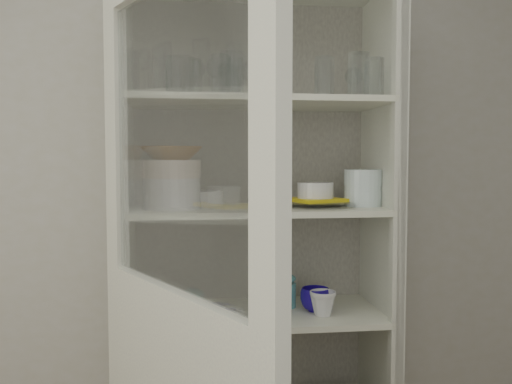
% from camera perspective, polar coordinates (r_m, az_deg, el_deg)
% --- Properties ---
extents(wall_back, '(3.60, 0.02, 2.60)m').
position_cam_1_polar(wall_back, '(2.26, -5.74, -0.10)').
color(wall_back, '#A7A491').
rests_on(wall_back, ground).
extents(pantry_cabinet, '(1.00, 0.45, 2.10)m').
position_cam_1_polar(pantry_cabinet, '(2.16, -0.20, -9.89)').
color(pantry_cabinet, beige).
rests_on(pantry_cabinet, floor).
extents(cupboard_door, '(0.46, 0.81, 2.00)m').
position_cam_1_polar(cupboard_door, '(1.52, -8.32, -18.56)').
color(cupboard_door, beige).
rests_on(cupboard_door, floor).
extents(tumbler_0, '(0.07, 0.07, 0.13)m').
position_cam_1_polar(tumbler_0, '(1.93, -8.54, 11.94)').
color(tumbler_0, silver).
rests_on(tumbler_0, shelf_glass).
extents(tumbler_1, '(0.08, 0.08, 0.14)m').
position_cam_1_polar(tumbler_1, '(1.92, -3.71, 12.14)').
color(tumbler_1, silver).
rests_on(tumbler_1, shelf_glass).
extents(tumbler_2, '(0.08, 0.08, 0.15)m').
position_cam_1_polar(tumbler_2, '(1.94, -2.68, 12.26)').
color(tumbler_2, silver).
rests_on(tumbler_2, shelf_glass).
extents(tumbler_3, '(0.09, 0.09, 0.16)m').
position_cam_1_polar(tumbler_3, '(1.93, 2.58, 12.34)').
color(tumbler_3, silver).
rests_on(tumbler_3, shelf_glass).
extents(tumbler_4, '(0.09, 0.09, 0.14)m').
position_cam_1_polar(tumbler_4, '(1.99, 7.20, 11.88)').
color(tumbler_4, silver).
rests_on(tumbler_4, shelf_glass).
extents(tumbler_5, '(0.10, 0.10, 0.16)m').
position_cam_1_polar(tumbler_5, '(2.00, 10.73, 11.99)').
color(tumbler_5, silver).
rests_on(tumbler_5, shelf_glass).
extents(tumbler_6, '(0.09, 0.09, 0.14)m').
position_cam_1_polar(tumbler_6, '(2.02, 12.33, 11.65)').
color(tumbler_6, silver).
rests_on(tumbler_6, shelf_glass).
extents(tumbler_7, '(0.10, 0.10, 0.15)m').
position_cam_1_polar(tumbler_7, '(2.04, -7.75, 11.83)').
color(tumbler_7, silver).
rests_on(tumbler_7, shelf_glass).
extents(tumbler_8, '(0.08, 0.08, 0.13)m').
position_cam_1_polar(tumbler_8, '(2.07, -3.16, 11.40)').
color(tumbler_8, silver).
rests_on(tumbler_8, shelf_glass).
extents(tumbler_9, '(0.09, 0.09, 0.15)m').
position_cam_1_polar(tumbler_9, '(2.05, -6.77, 11.71)').
color(tumbler_9, silver).
rests_on(tumbler_9, shelf_glass).
extents(tumbler_10, '(0.08, 0.08, 0.15)m').
position_cam_1_polar(tumbler_10, '(2.04, -2.40, 11.81)').
color(tumbler_10, silver).
rests_on(tumbler_10, shelf_glass).
extents(goblet_0, '(0.08, 0.08, 0.19)m').
position_cam_1_polar(goblet_0, '(2.17, -6.49, 11.78)').
color(goblet_0, silver).
rests_on(goblet_0, shelf_glass).
extents(goblet_1, '(0.08, 0.08, 0.18)m').
position_cam_1_polar(goblet_1, '(2.12, -4.16, 11.96)').
color(goblet_1, silver).
rests_on(goblet_1, shelf_glass).
extents(goblet_2, '(0.08, 0.08, 0.17)m').
position_cam_1_polar(goblet_2, '(2.15, -0.64, 11.68)').
color(goblet_2, silver).
rests_on(goblet_2, shelf_glass).
extents(goblet_3, '(0.07, 0.07, 0.16)m').
position_cam_1_polar(goblet_3, '(2.26, 10.23, 11.09)').
color(goblet_3, silver).
rests_on(goblet_3, shelf_glass).
extents(plate_stack_front, '(0.21, 0.21, 0.11)m').
position_cam_1_polar(plate_stack_front, '(1.97, -8.85, -0.15)').
color(plate_stack_front, silver).
rests_on(plate_stack_front, shelf_plates).
extents(plate_stack_back, '(0.22, 0.22, 0.06)m').
position_cam_1_polar(plate_stack_back, '(2.15, -6.40, -0.57)').
color(plate_stack_back, silver).
rests_on(plate_stack_back, shelf_plates).
extents(cream_bowl, '(0.26, 0.26, 0.06)m').
position_cam_1_polar(cream_bowl, '(1.97, -8.88, 2.41)').
color(cream_bowl, beige).
rests_on(cream_bowl, plate_stack_front).
extents(terracotta_bowl, '(0.27, 0.27, 0.05)m').
position_cam_1_polar(terracotta_bowl, '(1.97, -8.89, 4.06)').
color(terracotta_bowl, brown).
rests_on(terracotta_bowl, cream_bowl).
extents(glass_platter, '(0.37, 0.37, 0.02)m').
position_cam_1_polar(glass_platter, '(2.08, 6.26, -1.24)').
color(glass_platter, silver).
rests_on(glass_platter, shelf_plates).
extents(yellow_trivet, '(0.24, 0.24, 0.01)m').
position_cam_1_polar(yellow_trivet, '(2.08, 6.26, -0.81)').
color(yellow_trivet, yellow).
rests_on(yellow_trivet, glass_platter).
extents(white_ramekin, '(0.18, 0.18, 0.06)m').
position_cam_1_polar(white_ramekin, '(2.08, 6.27, 0.19)').
color(white_ramekin, silver).
rests_on(white_ramekin, yellow_trivet).
extents(grey_bowl_stack, '(0.14, 0.14, 0.14)m').
position_cam_1_polar(grey_bowl_stack, '(2.11, 11.20, 0.44)').
color(grey_bowl_stack, silver).
rests_on(grey_bowl_stack, shelf_plates).
extents(mug_blue, '(0.14, 0.14, 0.09)m').
position_cam_1_polar(mug_blue, '(2.11, 6.26, -11.19)').
color(mug_blue, navy).
rests_on(mug_blue, shelf_mugs).
extents(mug_teal, '(0.11, 0.11, 0.09)m').
position_cam_1_polar(mug_teal, '(2.19, 2.48, -10.56)').
color(mug_teal, '#1F7078').
rests_on(mug_teal, shelf_mugs).
extents(mug_white, '(0.10, 0.10, 0.09)m').
position_cam_1_polar(mug_white, '(2.06, 7.06, -11.56)').
color(mug_white, silver).
rests_on(mug_white, shelf_mugs).
extents(teal_jar, '(0.09, 0.09, 0.11)m').
position_cam_1_polar(teal_jar, '(2.16, 2.98, -10.54)').
color(teal_jar, '#1F7078').
rests_on(teal_jar, shelf_mugs).
extents(measuring_cups, '(0.11, 0.11, 0.04)m').
position_cam_1_polar(measuring_cups, '(2.03, -7.20, -12.52)').
color(measuring_cups, '#B2B2C6').
rests_on(measuring_cups, shelf_mugs).
extents(white_canister, '(0.14, 0.14, 0.13)m').
position_cam_1_polar(white_canister, '(2.10, -11.38, -10.76)').
color(white_canister, silver).
rests_on(white_canister, shelf_mugs).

